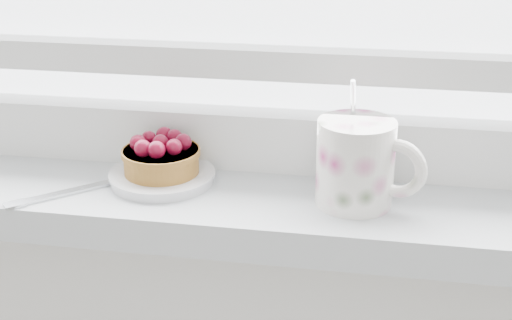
% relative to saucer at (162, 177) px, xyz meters
% --- Properties ---
extents(saucer, '(0.12, 0.12, 0.01)m').
position_rel_saucer_xyz_m(saucer, '(0.00, 0.00, 0.00)').
color(saucer, silver).
rests_on(saucer, windowsill).
extents(raspberry_tart, '(0.09, 0.09, 0.05)m').
position_rel_saucer_xyz_m(raspberry_tart, '(0.00, 0.00, 0.03)').
color(raspberry_tart, brown).
rests_on(raspberry_tart, saucer).
extents(floral_mug, '(0.13, 0.10, 0.14)m').
position_rel_saucer_xyz_m(floral_mug, '(0.23, -0.02, 0.04)').
color(floral_mug, white).
rests_on(floral_mug, windowsill).
extents(fork, '(0.17, 0.16, 0.00)m').
position_rel_saucer_xyz_m(fork, '(-0.07, -0.03, -0.00)').
color(fork, silver).
rests_on(fork, windowsill).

